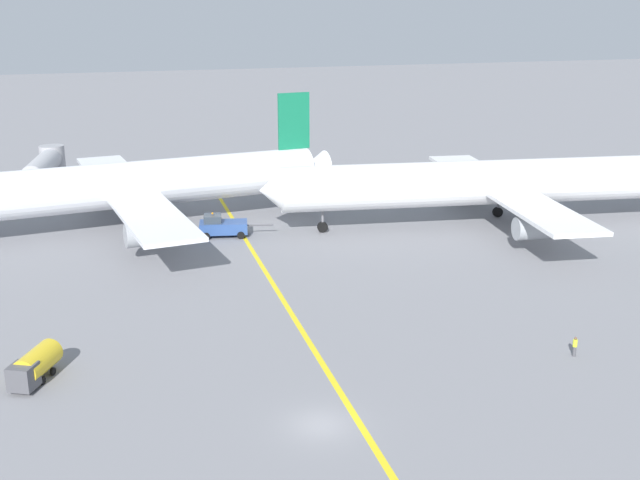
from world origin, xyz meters
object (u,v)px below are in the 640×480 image
at_px(airliner_at_gate_left, 110,187).
at_px(gse_fuel_bowser_stubby, 34,366).
at_px(jet_bridge, 45,164).
at_px(airliner_being_pushed, 487,183).
at_px(pushback_tug, 222,226).
at_px(ground_crew_ramp_agent_by_cones, 575,346).

distance_m(airliner_at_gate_left, gse_fuel_bowser_stubby, 40.77).
distance_m(airliner_at_gate_left, jet_bridge, 26.35).
relative_size(airliner_at_gate_left, airliner_being_pushed, 1.04).
xyz_separation_m(pushback_tug, jet_bridge, (-20.34, 31.98, 2.83)).
xyz_separation_m(ground_crew_ramp_agent_by_cones, jet_bridge, (-40.35, 73.62, 3.24)).
bearing_deg(pushback_tug, jet_bridge, 122.46).
relative_size(airliner_being_pushed, pushback_tug, 6.26).
height_order(airliner_being_pushed, jet_bridge, airliner_being_pushed).
xyz_separation_m(airliner_at_gate_left, gse_fuel_bowser_stubby, (-8.25, -39.71, -4.13)).
height_order(gse_fuel_bowser_stubby, ground_crew_ramp_agent_by_cones, gse_fuel_bowser_stubby).
relative_size(airliner_at_gate_left, ground_crew_ramp_agent_by_cones, 35.61).
relative_size(airliner_being_pushed, ground_crew_ramp_agent_by_cones, 34.20).
relative_size(ground_crew_ramp_agent_by_cones, jet_bridge, 0.10).
xyz_separation_m(airliner_being_pushed, jet_bridge, (-53.09, 37.55, -1.35)).
bearing_deg(pushback_tug, ground_crew_ramp_agent_by_cones, -64.33).
bearing_deg(jet_bridge, pushback_tug, -57.54).
height_order(airliner_at_gate_left, jet_bridge, airliner_at_gate_left).
bearing_deg(ground_crew_ramp_agent_by_cones, pushback_tug, 115.67).
height_order(airliner_being_pushed, gse_fuel_bowser_stubby, airliner_being_pushed).
bearing_deg(airliner_being_pushed, ground_crew_ramp_agent_by_cones, -109.46).
bearing_deg(ground_crew_ramp_agent_by_cones, airliner_being_pushed, 70.54).
bearing_deg(jet_bridge, airliner_being_pushed, -35.27).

